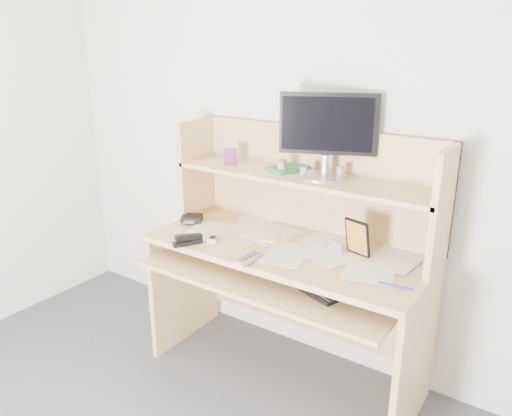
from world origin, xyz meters
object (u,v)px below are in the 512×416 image
Objects in this scene: desk at (294,251)px; tv_remote at (249,259)px; game_case at (357,237)px; monitor at (328,133)px; keyboard at (307,280)px.

tv_remote is at bearing -97.98° from desk.
tv_remote is at bearing -124.06° from game_case.
desk is 0.62m from monitor.
game_case is at bearing 37.32° from tv_remote.
desk is 0.27m from keyboard.
desk is 3.01× the size of keyboard.
monitor reaches higher than tv_remote.
keyboard is 0.31m from game_case.
tv_remote is (-0.05, -0.33, 0.07)m from desk.
tv_remote is 0.99× the size of game_case.
desk reaches higher than tv_remote.
desk is at bearing -164.43° from game_case.
desk is 7.83× the size of game_case.
game_case is 0.52m from monitor.
monitor reaches higher than desk.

